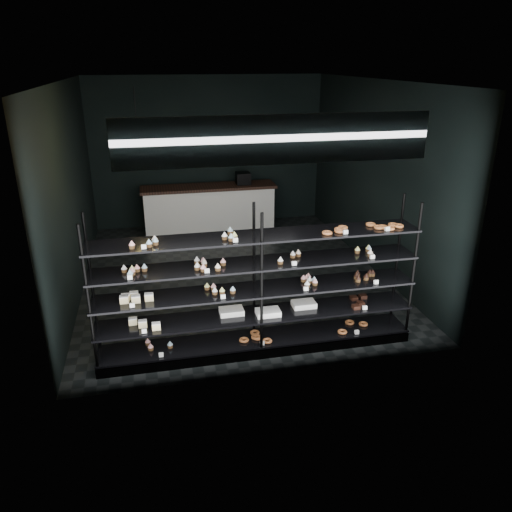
% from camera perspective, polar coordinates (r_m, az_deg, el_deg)
% --- Properties ---
extents(room, '(5.01, 6.01, 3.20)m').
position_cam_1_polar(room, '(8.23, -2.84, 8.20)').
color(room, black).
rests_on(room, ground).
extents(display_shelf, '(4.00, 0.50, 1.91)m').
position_cam_1_polar(display_shelf, '(6.28, -0.06, -5.71)').
color(display_shelf, black).
rests_on(display_shelf, room).
extents(signage, '(3.30, 0.05, 0.50)m').
position_cam_1_polar(signage, '(5.19, 2.46, 13.16)').
color(signage, '#0D1F42').
rests_on(signage, room).
extents(pendant_lamp, '(0.32, 0.32, 0.89)m').
position_cam_1_polar(pendant_lamp, '(7.09, -13.31, 12.48)').
color(pendant_lamp, black).
rests_on(pendant_lamp, room).
extents(service_counter, '(2.87, 0.65, 1.23)m').
position_cam_1_polar(service_counter, '(10.89, -5.32, 5.55)').
color(service_counter, silver).
rests_on(service_counter, room).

